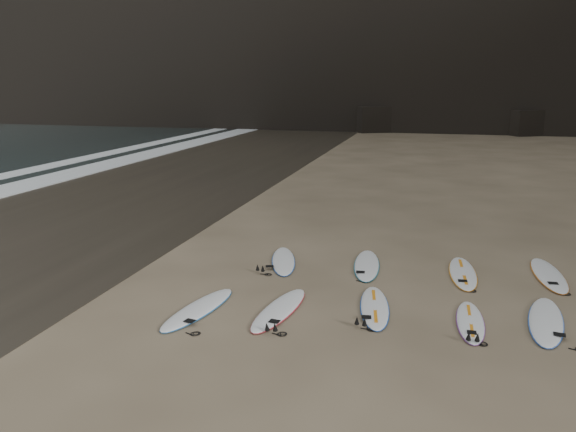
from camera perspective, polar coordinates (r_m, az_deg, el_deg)
name	(u,v)px	position (r m, az deg, el deg)	size (l,w,h in m)	color
ground	(408,313)	(12.54, 12.10, -9.58)	(240.00, 240.00, 0.00)	#897559
wet_sand	(119,195)	(25.82, -16.79, 2.10)	(12.00, 200.00, 0.01)	#383026
foam_near	(13,188)	(29.04, -26.12, 2.55)	(2.20, 200.00, 0.05)	white
surfboard_0	(198,309)	(12.51, -9.09, -9.26)	(0.63, 2.63, 0.09)	white
surfboard_1	(279,309)	(12.34, -0.88, -9.43)	(0.62, 2.60, 0.09)	white
surfboard_2	(375,307)	(12.61, 8.79, -9.08)	(0.60, 2.48, 0.09)	white
surfboard_3	(470,321)	(12.35, 18.03, -10.13)	(0.53, 2.21, 0.08)	white
surfboard_4	(546,320)	(12.94, 24.73, -9.60)	(0.65, 2.71, 0.10)	white
surfboard_5	(283,260)	(15.52, -0.47, -4.54)	(0.61, 2.53, 0.09)	white
surfboard_6	(367,265)	(15.31, 8.00, -4.92)	(0.64, 2.68, 0.10)	white
surfboard_7	(463,273)	(15.24, 17.34, -5.51)	(0.64, 2.68, 0.10)	white
surfboard_8	(549,274)	(15.89, 24.96, -5.40)	(0.67, 2.78, 0.10)	white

